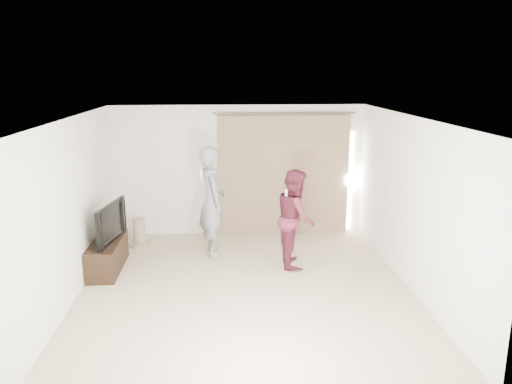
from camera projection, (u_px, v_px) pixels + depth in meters
floor at (246, 289)px, 7.62m from camera, size 5.50×5.50×0.00m
wall_back at (239, 171)px, 9.97m from camera, size 5.00×0.04×2.60m
wall_left at (71, 210)px, 7.14m from camera, size 0.04×5.50×2.60m
ceiling at (245, 118)px, 7.00m from camera, size 5.00×5.50×0.01m
curtain at (285, 175)px, 9.99m from camera, size 2.80×0.11×2.46m
tv_console at (107, 255)px, 8.31m from camera, size 0.45×1.31×0.50m
tv at (105, 222)px, 8.18m from camera, size 0.34×1.13×0.64m
scratching_post at (140, 235)px, 9.45m from camera, size 0.40×0.40×0.54m
person_man at (212, 201)px, 8.86m from camera, size 0.60×0.79×1.97m
person_woman at (296, 218)px, 8.41m from camera, size 0.65×0.83×1.66m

